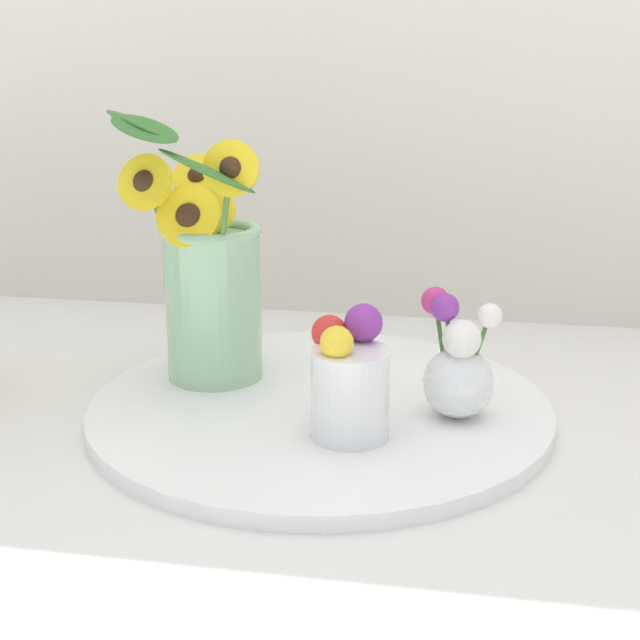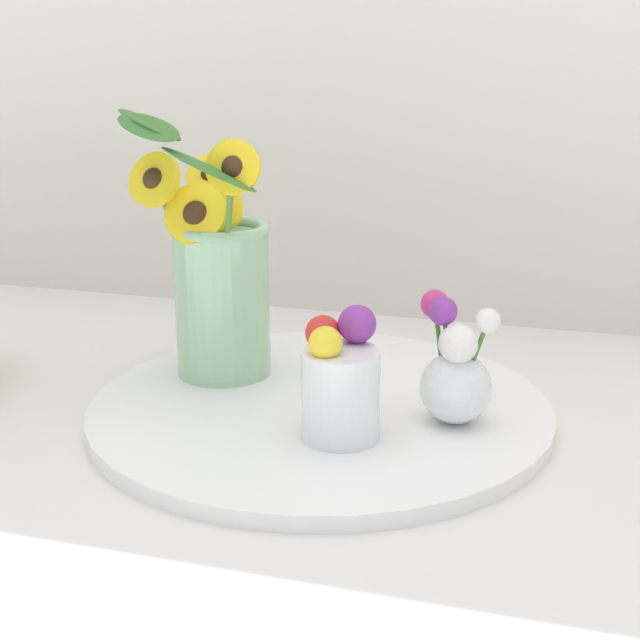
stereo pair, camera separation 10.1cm
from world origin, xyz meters
name	(u,v)px [view 1 (the left image)]	position (x,y,z in m)	size (l,w,h in m)	color
ground_plane	(321,458)	(0.00, 0.00, 0.00)	(6.00, 6.00, 0.00)	silver
serving_tray	(320,408)	(-0.02, 0.11, 0.01)	(0.54, 0.54, 0.02)	white
mason_jar_sunflowers	(209,283)	(-0.17, 0.17, 0.14)	(0.22, 0.20, 0.34)	#99CC9E
vase_small_center	(349,381)	(0.03, 0.02, 0.08)	(0.09, 0.10, 0.14)	white
vase_bulb_right	(458,367)	(0.14, 0.10, 0.08)	(0.09, 0.08, 0.14)	white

